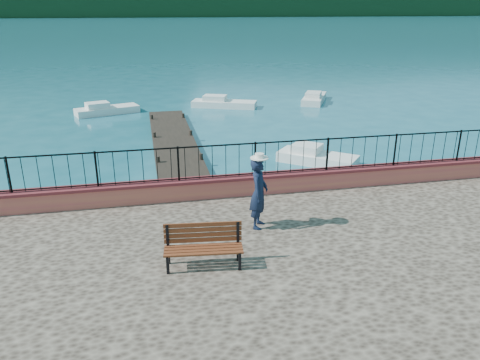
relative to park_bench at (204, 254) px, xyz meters
name	(u,v)px	position (x,y,z in m)	size (l,w,h in m)	color
ground	(304,298)	(2.32, 0.07, -1.48)	(2000.00, 2000.00, 0.00)	#19596B
parapet	(265,183)	(2.32, 3.77, 0.01)	(28.00, 0.46, 0.58)	#BB6343
railing	(265,159)	(2.32, 3.77, 0.77)	(27.00, 0.05, 0.95)	black
dock	(176,151)	(0.32, 12.07, -1.33)	(2.00, 16.00, 0.30)	#2D231C
far_forest	(141,1)	(2.32, 300.07, 7.52)	(900.00, 60.00, 18.00)	black
companion_hill	(324,11)	(222.32, 560.07, -1.48)	(448.00, 384.00, 180.00)	#142D23
park_bench	(204,254)	(0.00, 0.00, 0.00)	(1.70, 0.72, 0.91)	black
person	(259,193)	(1.59, 1.60, 0.61)	(0.65, 0.43, 1.79)	black
hat	(259,156)	(1.59, 1.60, 1.57)	(0.44, 0.44, 0.12)	white
boat_1	(318,154)	(6.18, 9.43, -1.08)	(3.34, 1.30, 0.80)	white
boat_3	(107,107)	(-3.23, 21.46, -1.08)	(3.85, 1.30, 0.80)	silver
boat_4	(224,101)	(4.32, 21.95, -1.08)	(4.25, 1.30, 0.80)	white
boat_5	(314,96)	(10.89, 22.52, -1.08)	(4.00, 1.30, 0.80)	silver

